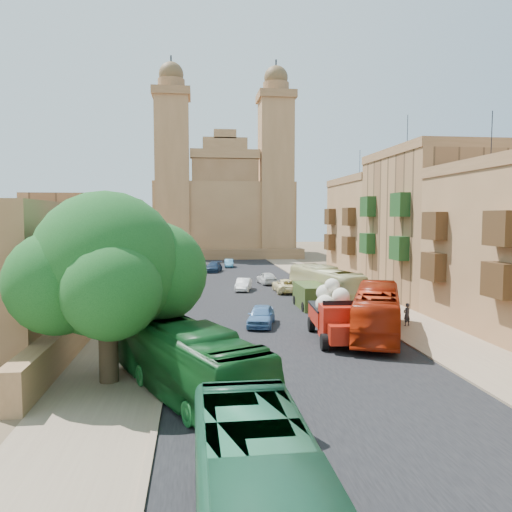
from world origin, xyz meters
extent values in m
plane|color=brown|center=(0.00, 0.00, 0.00)|extent=(260.00, 260.00, 0.00)
cube|color=black|center=(0.00, 30.00, 0.01)|extent=(14.00, 140.00, 0.01)
cube|color=#867058|center=(9.50, 30.00, 0.01)|extent=(5.00, 140.00, 0.01)
cube|color=#867058|center=(-9.50, 30.00, 0.01)|extent=(5.00, 140.00, 0.01)
cube|color=#867058|center=(7.00, 30.00, 0.06)|extent=(0.25, 140.00, 0.12)
cube|color=#867058|center=(-7.00, 30.00, 0.06)|extent=(0.25, 140.00, 0.12)
cylinder|color=black|center=(15.00, 13.80, 13.10)|extent=(0.06, 0.06, 3.60)
cube|color=#432B16|center=(11.55, 7.08, 3.99)|extent=(0.90, 2.20, 2.00)
cube|color=#432B16|center=(11.55, 14.92, 3.99)|extent=(0.90, 2.20, 2.00)
cube|color=#432B16|center=(11.55, 7.08, 6.93)|extent=(0.90, 2.20, 2.00)
cube|color=#432B16|center=(11.55, 14.92, 6.93)|extent=(0.90, 2.20, 2.00)
cube|color=#996C45|center=(16.00, 25.00, 6.50)|extent=(8.00, 14.00, 13.00)
cube|color=brown|center=(16.00, 25.00, 13.40)|extent=(8.20, 14.00, 0.80)
cylinder|color=black|center=(15.00, 27.80, 15.60)|extent=(0.06, 0.06, 3.60)
cube|color=#1A421B|center=(11.55, 21.08, 4.94)|extent=(0.90, 2.20, 2.00)
cube|color=#1A421B|center=(11.55, 28.92, 4.94)|extent=(0.90, 2.20, 2.00)
cube|color=#1A421B|center=(11.55, 21.08, 8.58)|extent=(0.90, 2.20, 2.00)
cube|color=#1A421B|center=(11.55, 28.92, 8.58)|extent=(0.90, 2.20, 2.00)
cube|color=olive|center=(16.00, 39.00, 5.75)|extent=(8.00, 14.00, 11.50)
cube|color=brown|center=(16.00, 39.00, 11.90)|extent=(8.20, 14.00, 0.80)
cylinder|color=black|center=(15.00, 41.80, 14.10)|extent=(0.06, 0.06, 3.60)
cube|color=#432B16|center=(11.55, 35.08, 4.37)|extent=(0.90, 2.20, 2.00)
cube|color=#432B16|center=(11.55, 42.92, 4.37)|extent=(0.90, 2.20, 2.00)
cube|color=#432B16|center=(11.55, 35.08, 7.59)|extent=(0.90, 2.20, 2.00)
cube|color=#432B16|center=(11.55, 42.92, 7.59)|extent=(0.90, 2.20, 2.00)
cube|color=olive|center=(-12.50, 20.00, 0.90)|extent=(1.00, 40.00, 1.80)
cube|color=brown|center=(-18.00, 18.00, 4.20)|extent=(10.00, 28.00, 8.40)
cube|color=#996C45|center=(-18.00, 44.00, 5.00)|extent=(10.00, 22.00, 10.00)
cube|color=olive|center=(0.00, 81.00, 7.00)|extent=(26.00, 20.00, 14.00)
cube|color=brown|center=(0.00, 70.50, 0.90)|extent=(28.00, 4.00, 1.80)
cube|color=brown|center=(0.00, 72.20, 10.00)|extent=(12.00, 2.00, 16.00)
cube|color=olive|center=(0.00, 72.20, 18.90)|extent=(12.60, 2.40, 1.60)
cube|color=olive|center=(0.00, 72.20, 20.60)|extent=(8.00, 2.00, 2.40)
cube|color=olive|center=(0.00, 72.20, 22.40)|extent=(4.00, 2.00, 1.60)
cube|color=olive|center=(-9.50, 73.50, 14.50)|extent=(6.00, 6.00, 29.00)
cube|color=brown|center=(-9.50, 73.50, 29.60)|extent=(6.80, 6.80, 1.40)
cylinder|color=brown|center=(-9.50, 73.50, 31.20)|extent=(4.80, 4.80, 1.80)
sphere|color=brown|center=(-9.50, 73.50, 33.00)|extent=(4.40, 4.40, 4.40)
cylinder|color=black|center=(-9.50, 73.50, 35.40)|extent=(0.28, 0.28, 1.80)
cube|color=olive|center=(9.50, 73.50, 14.50)|extent=(6.00, 6.00, 29.00)
cube|color=brown|center=(9.50, 73.50, 29.60)|extent=(6.80, 6.80, 1.40)
cylinder|color=brown|center=(9.50, 73.50, 31.20)|extent=(4.80, 4.80, 1.80)
sphere|color=brown|center=(9.50, 73.50, 33.00)|extent=(4.40, 4.40, 4.40)
cylinder|color=black|center=(9.50, 73.50, 35.40)|extent=(0.28, 0.28, 1.80)
cylinder|color=#3B2C1D|center=(-9.50, 4.00, 1.66)|extent=(0.88, 0.88, 3.33)
sphere|color=#113E16|center=(-9.50, 4.00, 5.43)|extent=(6.65, 6.65, 6.65)
sphere|color=#113E16|center=(-7.40, 5.05, 4.90)|extent=(4.90, 4.90, 4.90)
sphere|color=#113E16|center=(-11.43, 3.21, 4.73)|extent=(4.55, 4.55, 4.55)
sphere|color=#113E16|center=(-8.97, 1.90, 4.55)|extent=(4.20, 4.20, 4.20)
sphere|color=#113E16|center=(-10.46, 5.93, 6.13)|extent=(3.85, 3.85, 3.85)
cylinder|color=#3B2C1D|center=(-10.00, 12.00, 1.04)|extent=(0.44, 0.44, 2.08)
sphere|color=#113E16|center=(-10.00, 12.00, 3.14)|extent=(3.03, 3.03, 3.03)
cylinder|color=#3B2C1D|center=(-10.00, 24.00, 1.19)|extent=(0.44, 0.44, 2.38)
sphere|color=#113E16|center=(-10.00, 24.00, 3.59)|extent=(3.46, 3.46, 3.46)
cylinder|color=#3B2C1D|center=(-10.00, 36.00, 0.98)|extent=(0.44, 0.44, 1.96)
sphere|color=#113E16|center=(-10.00, 36.00, 2.96)|extent=(2.85, 2.85, 2.85)
cylinder|color=#3B2C1D|center=(-10.00, 48.00, 1.07)|extent=(0.44, 0.44, 2.14)
sphere|color=#113E16|center=(-10.00, 48.00, 3.23)|extent=(3.12, 3.12, 3.12)
cube|color=#AD1B0D|center=(3.05, 11.39, 1.34)|extent=(2.65, 4.04, 0.97)
cube|color=black|center=(3.05, 11.39, 1.88)|extent=(2.71, 4.10, 0.13)
cube|color=#AD1B0D|center=(2.86, 8.93, 1.45)|extent=(2.39, 1.99, 1.94)
cube|color=#AD1B0D|center=(2.77, 7.64, 1.02)|extent=(1.92, 1.42, 1.08)
cube|color=black|center=(2.86, 8.93, 2.20)|extent=(2.05, 0.26, 0.97)
cylinder|color=black|center=(1.72, 8.04, 0.48)|extent=(0.45, 0.99, 0.97)
cylinder|color=black|center=(3.86, 7.88, 0.48)|extent=(0.45, 0.99, 0.97)
cylinder|color=black|center=(2.07, 12.76, 0.48)|extent=(0.45, 0.99, 0.97)
cylinder|color=black|center=(4.22, 12.60, 0.48)|extent=(0.45, 0.99, 0.97)
sphere|color=beige|center=(2.46, 10.79, 2.15)|extent=(1.18, 1.18, 1.18)
sphere|color=beige|center=(3.56, 11.03, 2.15)|extent=(1.18, 1.18, 1.18)
sphere|color=beige|center=(3.10, 12.04, 2.15)|extent=(1.18, 1.18, 1.18)
sphere|color=beige|center=(2.63, 11.53, 2.74)|extent=(1.08, 1.08, 1.08)
sphere|color=beige|center=(3.35, 10.40, 2.69)|extent=(1.08, 1.08, 1.08)
sphere|color=beige|center=(3.04, 11.29, 3.23)|extent=(0.97, 0.97, 0.97)
cube|color=#364A1B|center=(4.00, 21.19, 0.98)|extent=(2.11, 4.79, 1.97)
cylinder|color=black|center=(3.08, 19.52, 0.39)|extent=(0.32, 0.79, 0.79)
cylinder|color=black|center=(4.95, 19.54, 0.39)|extent=(0.32, 0.79, 0.79)
cylinder|color=black|center=(3.05, 22.84, 0.39)|extent=(0.32, 0.79, 0.79)
cylinder|color=black|center=(4.92, 22.86, 0.39)|extent=(0.32, 0.79, 0.79)
imported|color=#12501E|center=(-5.98, 1.75, 1.56)|extent=(7.12, 11.28, 3.13)
imported|color=#9A1F09|center=(5.95, 11.12, 1.56)|extent=(6.58, 11.40, 3.13)
imported|color=beige|center=(6.09, 24.47, 1.54)|extent=(4.61, 11.35, 3.08)
imported|color=#4B7CB3|center=(-1.00, 14.87, 0.72)|extent=(2.66, 4.51, 1.44)
imported|color=white|center=(-0.64, 31.55, 0.63)|extent=(2.12, 3.99, 1.25)
imported|color=#FFEEB0|center=(3.47, 29.98, 0.67)|extent=(2.22, 4.79, 1.33)
imported|color=#192D4B|center=(-3.05, 49.42, 0.67)|extent=(2.92, 4.94, 1.34)
imported|color=silver|center=(2.44, 36.17, 0.69)|extent=(2.14, 4.25, 1.39)
imported|color=teal|center=(-0.50, 55.58, 0.60)|extent=(1.50, 3.74, 1.21)
imported|color=black|center=(9.05, 13.60, 0.80)|extent=(0.69, 0.58, 1.60)
imported|color=#35353A|center=(7.50, 17.28, 0.76)|extent=(0.63, 0.96, 1.51)
camera|label=1|loc=(-5.51, -19.08, 7.58)|focal=35.00mm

